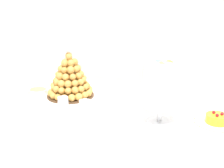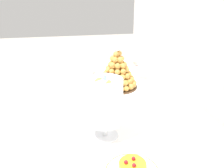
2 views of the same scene
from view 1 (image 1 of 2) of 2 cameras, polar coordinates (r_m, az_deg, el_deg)
backdrop_wall at (r=2.11m, az=5.67°, el=16.35°), size 4.80×0.10×2.50m
buffet_table at (r=1.39m, az=-3.39°, el=-8.07°), size 1.59×0.96×0.76m
serving_tray at (r=1.46m, az=-7.73°, el=-3.26°), size 0.63×0.38×0.02m
croquembouche at (r=1.48m, az=-8.48°, el=1.32°), size 0.25×0.25×0.27m
dessert_cup_left at (r=1.49m, az=-17.30°, el=-2.33°), size 0.06×0.06×0.05m
dessert_cup_mid_left at (r=1.41m, az=-14.22°, el=-3.17°), size 0.05×0.05×0.05m
dessert_cup_centre at (r=1.37m, az=-9.82°, el=-3.62°), size 0.05×0.05×0.05m
dessert_cup_mid_right at (r=1.31m, az=-5.45°, el=-4.36°), size 0.05×0.05×0.05m
dessert_cup_right at (r=1.27m, az=-0.37°, el=-5.06°), size 0.06×0.06×0.05m
creme_brulee_ramekin at (r=1.60m, az=-14.70°, el=-1.32°), size 0.10×0.10×0.02m
macaron_goblet at (r=1.17m, az=9.83°, el=-0.21°), size 0.15×0.15×0.28m
fruit_tart_plate at (r=1.27m, az=20.34°, el=-7.05°), size 0.19×0.19×0.06m
wine_glass at (r=1.67m, az=-9.86°, el=3.71°), size 0.07×0.07×0.17m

